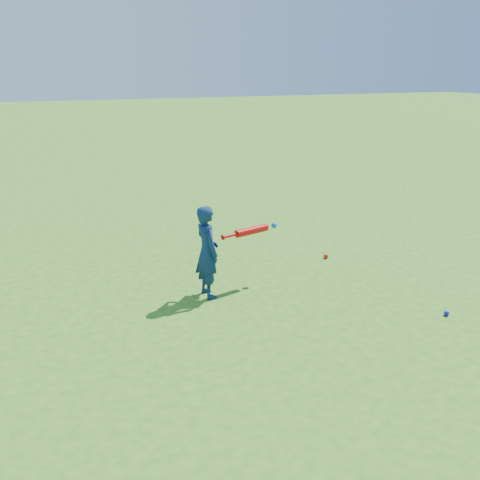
{
  "coord_description": "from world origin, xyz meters",
  "views": [
    {
      "loc": [
        -1.66,
        -5.44,
        2.72
      ],
      "look_at": [
        0.71,
        0.48,
        0.62
      ],
      "focal_mm": 40.0,
      "sensor_mm": 36.0,
      "label": 1
    }
  ],
  "objects": [
    {
      "name": "child",
      "position": [
        0.22,
        0.34,
        0.57
      ],
      "size": [
        0.31,
        0.44,
        1.14
      ],
      "primitive_type": "imported",
      "rotation": [
        0.0,
        0.0,
        1.65
      ],
      "color": "#11264F",
      "rests_on": "ground"
    },
    {
      "name": "ground_ball_red",
      "position": [
        2.26,
        0.95,
        0.03
      ],
      "size": [
        0.07,
        0.07,
        0.07
      ],
      "primitive_type": "sphere",
      "color": "red",
      "rests_on": "ground"
    },
    {
      "name": "ground",
      "position": [
        0.0,
        0.0,
        0.0
      ],
      "size": [
        80.0,
        80.0,
        0.0
      ],
      "primitive_type": "plane",
      "color": "#36751B",
      "rests_on": "ground"
    },
    {
      "name": "bat_swing",
      "position": [
        0.89,
        0.47,
        0.73
      ],
      "size": [
        0.84,
        0.3,
        0.1
      ],
      "rotation": [
        0.0,
        0.0,
        0.28
      ],
      "color": "red",
      "rests_on": "ground"
    },
    {
      "name": "ground_ball_blue",
      "position": [
        2.56,
        -1.21,
        0.03
      ],
      "size": [
        0.06,
        0.06,
        0.06
      ],
      "primitive_type": "sphere",
      "color": "#0D13DF",
      "rests_on": "ground"
    }
  ]
}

